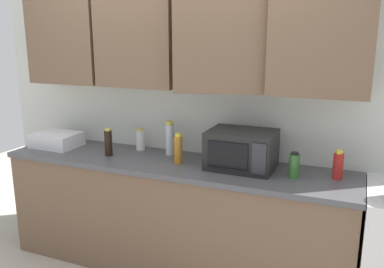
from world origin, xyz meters
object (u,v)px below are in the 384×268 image
at_px(dish_rack, 57,140).
at_px(bottle_soy_dark, 108,143).
at_px(bottle_white_jar, 140,140).
at_px(bottle_red_sauce, 338,166).
at_px(microwave, 241,150).
at_px(bottle_clear_tall, 170,139).
at_px(bottle_amber_vinegar, 178,149).
at_px(bottle_green_oil, 294,166).

xyz_separation_m(dish_rack, bottle_soy_dark, (0.58, -0.06, 0.05)).
bearing_deg(dish_rack, bottle_soy_dark, -5.59).
bearing_deg(bottle_white_jar, dish_rack, -165.09).
relative_size(bottle_red_sauce, bottle_soy_dark, 0.91).
height_order(microwave, bottle_clear_tall, microwave).
height_order(microwave, dish_rack, microwave).
relative_size(bottle_amber_vinegar, bottle_soy_dark, 1.05).
bearing_deg(bottle_red_sauce, bottle_soy_dark, -175.44).
height_order(bottle_amber_vinegar, bottle_soy_dark, bottle_amber_vinegar).
bearing_deg(bottle_soy_dark, bottle_green_oil, 1.67).
bearing_deg(bottle_red_sauce, bottle_amber_vinegar, -174.37).
relative_size(dish_rack, bottle_clear_tall, 1.37).
relative_size(bottle_green_oil, bottle_soy_dark, 0.81).
xyz_separation_m(bottle_red_sauce, bottle_amber_vinegar, (-1.14, -0.11, 0.02)).
relative_size(microwave, bottle_amber_vinegar, 2.06).
height_order(microwave, bottle_green_oil, microwave).
xyz_separation_m(microwave, bottle_soy_dark, (-1.08, -0.11, -0.03)).
bearing_deg(dish_rack, bottle_green_oil, -0.39).
bearing_deg(microwave, bottle_white_jar, 171.25).
distance_m(microwave, bottle_soy_dark, 1.08).
bearing_deg(bottle_amber_vinegar, microwave, 9.69).
xyz_separation_m(microwave, bottle_clear_tall, (-0.63, 0.11, -0.01)).
xyz_separation_m(bottle_clear_tall, bottle_soy_dark, (-0.44, -0.22, -0.03)).
height_order(bottle_red_sauce, bottle_green_oil, bottle_red_sauce).
bearing_deg(bottle_red_sauce, dish_rack, -177.96).
distance_m(bottle_red_sauce, bottle_amber_vinegar, 1.14).
bearing_deg(microwave, bottle_clear_tall, 170.02).
xyz_separation_m(bottle_clear_tall, bottle_green_oil, (1.02, -0.18, -0.05)).
relative_size(dish_rack, bottle_white_jar, 2.06).
bearing_deg(bottle_clear_tall, dish_rack, -170.96).
height_order(bottle_red_sauce, bottle_amber_vinegar, bottle_amber_vinegar).
height_order(bottle_clear_tall, bottle_white_jar, bottle_clear_tall).
distance_m(dish_rack, bottle_amber_vinegar, 1.18).
bearing_deg(bottle_red_sauce, bottle_green_oil, -160.80).
distance_m(dish_rack, bottle_white_jar, 0.75).
bearing_deg(bottle_red_sauce, microwave, -177.28).
relative_size(bottle_white_jar, bottle_green_oil, 1.02).
bearing_deg(microwave, dish_rack, -178.23).
height_order(bottle_white_jar, bottle_green_oil, bottle_white_jar).
relative_size(microwave, bottle_red_sauce, 2.38).
bearing_deg(microwave, bottle_green_oil, -9.46).
distance_m(dish_rack, bottle_soy_dark, 0.58).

